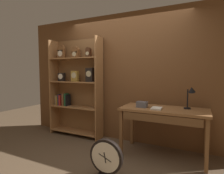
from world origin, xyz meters
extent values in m
plane|color=brown|center=(0.00, 0.00, 0.00)|extent=(10.00, 10.00, 0.00)
cube|color=brown|center=(0.00, 1.25, 1.30)|extent=(4.80, 0.05, 2.60)
cube|color=#9E6B3D|center=(-1.71, 1.02, 1.07)|extent=(0.02, 0.32, 2.14)
cube|color=#9E6B3D|center=(-0.49, 1.02, 1.07)|extent=(0.02, 0.32, 2.14)
cube|color=brown|center=(-1.10, 1.18, 1.07)|extent=(1.24, 0.01, 2.14)
cube|color=#9E6B3D|center=(-1.10, 1.02, 0.09)|extent=(1.19, 0.31, 0.02)
cube|color=#9E6B3D|center=(-1.10, 1.02, 0.64)|extent=(1.19, 0.31, 0.02)
cube|color=#9E6B3D|center=(-1.10, 1.02, 1.20)|extent=(1.19, 0.31, 0.02)
cube|color=#9E6B3D|center=(-1.10, 1.02, 1.71)|extent=(1.19, 0.31, 0.02)
cube|color=brown|center=(-1.49, 1.03, 1.82)|extent=(0.17, 0.07, 0.19)
cylinder|color=brown|center=(-1.49, 1.03, 1.95)|extent=(0.17, 0.07, 0.17)
cylinder|color=silver|center=(-1.49, 0.99, 1.83)|extent=(0.13, 0.01, 0.13)
cube|color=black|center=(-1.48, 1.03, 1.30)|extent=(0.16, 0.08, 0.19)
cylinder|color=silver|center=(-1.48, 0.98, 1.32)|extent=(0.12, 0.01, 0.12)
cube|color=brown|center=(-1.08, 1.03, 1.79)|extent=(0.16, 0.10, 0.14)
cylinder|color=brown|center=(-1.08, 1.03, 1.88)|extent=(0.16, 0.10, 0.16)
cylinder|color=#C6B78C|center=(-1.08, 0.97, 1.80)|extent=(0.10, 0.01, 0.10)
cube|color=#B28C38|center=(-1.10, 1.02, 1.33)|extent=(0.17, 0.08, 0.23)
cylinder|color=#C6B78C|center=(-1.10, 0.98, 1.34)|extent=(0.13, 0.01, 0.13)
cube|color=#472816|center=(-0.73, 1.01, 1.79)|extent=(0.10, 0.09, 0.14)
cylinder|color=#472816|center=(-0.73, 1.01, 1.88)|extent=(0.10, 0.09, 0.10)
cylinder|color=#C6B78C|center=(-0.73, 0.96, 1.80)|extent=(0.08, 0.01, 0.08)
cube|color=black|center=(-0.72, 1.04, 1.36)|extent=(0.17, 0.11, 0.29)
cylinder|color=#C6B78C|center=(-0.72, 0.98, 1.38)|extent=(0.13, 0.01, 0.13)
cube|color=tan|center=(-1.64, 1.04, 0.76)|extent=(0.03, 0.16, 0.21)
cube|color=#B78C2D|center=(-1.58, 1.02, 0.75)|extent=(0.03, 0.13, 0.20)
cube|color=#19234C|center=(-1.53, 1.02, 0.78)|extent=(0.03, 0.16, 0.25)
cube|color=maroon|center=(-1.48, 1.01, 0.77)|extent=(0.04, 0.16, 0.24)
cube|color=maroon|center=(-1.44, 1.04, 0.78)|extent=(0.04, 0.13, 0.26)
cube|color=brown|center=(-1.39, 1.01, 0.80)|extent=(0.04, 0.17, 0.29)
cube|color=#236638|center=(-1.35, 1.02, 0.79)|extent=(0.04, 0.13, 0.28)
cube|color=black|center=(-1.30, 1.01, 0.78)|extent=(0.02, 0.17, 0.26)
cube|color=brown|center=(0.86, 0.83, 0.79)|extent=(1.40, 0.64, 0.04)
cube|color=brown|center=(0.21, 0.56, 0.39)|extent=(0.05, 0.05, 0.77)
cube|color=brown|center=(1.51, 0.56, 0.39)|extent=(0.05, 0.05, 0.77)
cube|color=brown|center=(0.21, 1.10, 0.39)|extent=(0.05, 0.05, 0.77)
cube|color=brown|center=(1.51, 1.10, 0.39)|extent=(0.05, 0.05, 0.77)
cube|color=brown|center=(0.86, 0.53, 0.70)|extent=(1.19, 0.03, 0.12)
cylinder|color=black|center=(1.21, 0.96, 0.82)|extent=(0.11, 0.11, 0.02)
cylinder|color=black|center=(1.21, 0.96, 0.98)|extent=(0.02, 0.02, 0.30)
cone|color=black|center=(1.27, 0.91, 1.14)|extent=(0.13, 0.15, 0.12)
cube|color=#595960|center=(0.50, 0.77, 0.86)|extent=(0.18, 0.12, 0.10)
cube|color=silver|center=(0.76, 0.71, 0.83)|extent=(0.17, 0.23, 0.02)
cylinder|color=black|center=(0.29, -0.14, 0.28)|extent=(0.48, 0.06, 0.48)
cylinder|color=silver|center=(0.29, -0.18, 0.28)|extent=(0.41, 0.01, 0.41)
cube|color=black|center=(0.29, -0.18, 0.28)|extent=(0.04, 0.01, 0.14)
cube|color=black|center=(0.29, -0.18, 0.28)|extent=(0.19, 0.01, 0.09)
camera|label=1|loc=(1.40, -2.25, 1.41)|focal=29.41mm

